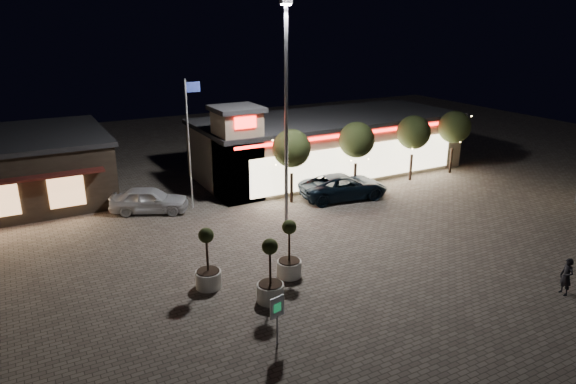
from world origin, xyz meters
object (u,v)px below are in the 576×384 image
white_sedan (149,200)px  valet_sign (277,311)px  pedestrian (566,277)px  pickup_truck (344,186)px  planter_left (208,269)px  planter_mid (270,282)px

white_sedan → valet_sign: (0.70, -15.70, 0.54)m
white_sedan → pedestrian: size_ratio=2.80×
valet_sign → pickup_truck: bearing=47.2°
pickup_truck → white_sedan: pickup_truck is taller
pickup_truck → valet_sign: valet_sign is taller
planter_left → planter_mid: bearing=-51.0°
planter_left → pickup_truck: bearing=30.4°
white_sedan → valet_sign: 15.72m
pedestrian → white_sedan: bearing=-131.6°
pedestrian → planter_mid: size_ratio=0.59×
pickup_truck → white_sedan: 12.46m
pickup_truck → pedestrian: 15.01m
planter_mid → valet_sign: bearing=-111.9°
planter_left → pedestrian: bearing=-30.7°
planter_left → valet_sign: 5.21m
pickup_truck → pedestrian: (1.28, -14.96, 0.02)m
pickup_truck → valet_sign: (-11.26, -12.18, 0.53)m
white_sedan → planter_mid: size_ratio=1.64×
planter_left → planter_mid: 3.01m
pickup_truck → planter_mid: (-10.13, -9.39, 0.07)m
white_sedan → planter_left: planter_left is taller
pickup_truck → valet_sign: bearing=146.4°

